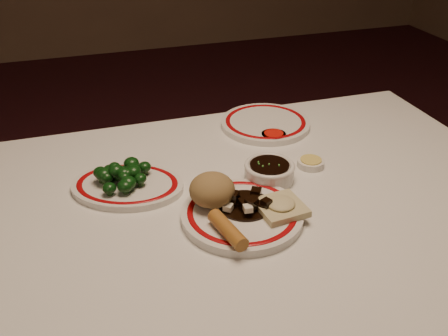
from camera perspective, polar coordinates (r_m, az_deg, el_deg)
dining_table at (r=1.12m, az=4.68°, el=-7.42°), size 1.20×0.90×0.75m
main_plate at (r=1.00m, az=2.08°, el=-5.30°), size 0.30×0.30×0.02m
rice_mound at (r=1.00m, az=-1.38°, el=-2.50°), size 0.09×0.09×0.07m
spring_roll at (r=0.93m, az=0.42°, el=-7.06°), size 0.05×0.11×0.03m
fried_wonton at (r=1.00m, az=6.49°, el=-4.36°), size 0.10×0.10×0.03m
stirfry_heap at (r=1.00m, az=2.65°, el=-4.01°), size 0.11×0.11×0.03m
broccoli_plate at (r=1.11m, az=-10.98°, el=-1.99°), size 0.30×0.28×0.02m
broccoli_pile at (r=1.10m, az=-11.71°, el=-0.67°), size 0.13×0.11×0.05m
soy_bowl at (r=1.12m, az=5.18°, el=-0.54°), size 0.11×0.11×0.04m
sweet_sour_dish at (r=1.30m, az=5.69°, el=3.64°), size 0.06×0.06×0.02m
mustard_dish at (r=1.19m, az=9.88°, el=0.59°), size 0.06×0.06×0.02m
far_plate at (r=1.37m, az=4.75°, el=5.14°), size 0.28×0.28×0.02m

